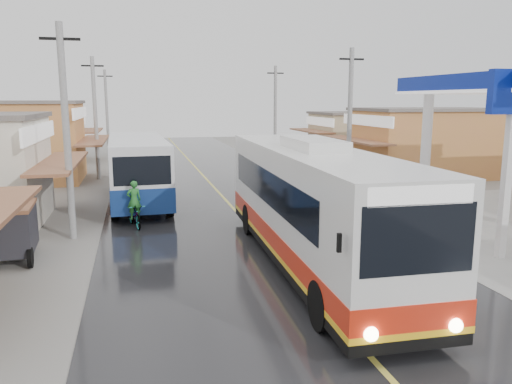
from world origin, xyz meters
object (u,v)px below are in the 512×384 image
second_bus (138,168)px  cyclist (135,212)px  coach_bus (311,205)px  tricycle_near (10,229)px

second_bus → cyclist: bearing=-94.4°
coach_bus → second_bus: (-5.27, 11.35, -0.17)m
tricycle_near → cyclist: bearing=37.8°
second_bus → tricycle_near: bearing=-117.9°
second_bus → cyclist: size_ratio=5.05×
coach_bus → tricycle_near: (-9.47, 2.70, -0.89)m
coach_bus → cyclist: (-5.49, 6.23, -1.30)m
cyclist → tricycle_near: cyclist is taller
cyclist → tricycle_near: (-3.99, -3.52, 0.41)m
second_bus → tricycle_near: size_ratio=4.12×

